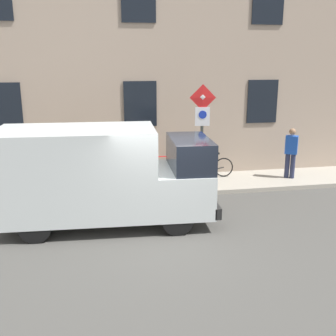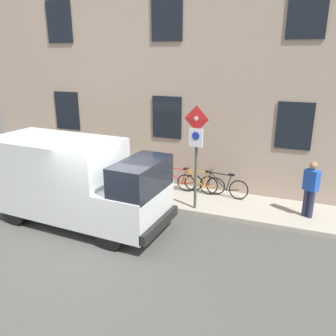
% 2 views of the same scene
% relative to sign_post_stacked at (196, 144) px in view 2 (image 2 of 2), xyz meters
% --- Properties ---
extents(ground_plane, '(80.00, 80.00, 0.00)m').
position_rel_sign_post_stacked_xyz_m(ground_plane, '(-2.78, 1.66, -2.25)').
color(ground_plane, '#474642').
extents(sidewalk_slab, '(2.04, 17.72, 0.14)m').
position_rel_sign_post_stacked_xyz_m(sidewalk_slab, '(0.81, 1.66, -2.18)').
color(sidewalk_slab, '#A1998B').
rests_on(sidewalk_slab, ground_plane).
extents(building_facade, '(0.75, 15.72, 8.29)m').
position_rel_sign_post_stacked_xyz_m(building_facade, '(2.18, 1.66, 1.89)').
color(building_facade, tan).
rests_on(building_facade, ground_plane).
extents(sign_post_stacked, '(0.18, 0.56, 3.13)m').
position_rel_sign_post_stacked_xyz_m(sign_post_stacked, '(0.00, 0.00, 0.00)').
color(sign_post_stacked, '#474C47').
rests_on(sign_post_stacked, sidewalk_slab).
extents(delivery_van, '(2.29, 5.43, 2.50)m').
position_rel_sign_post_stacked_xyz_m(delivery_van, '(-1.91, 3.07, -0.92)').
color(delivery_van, silver).
rests_on(delivery_van, ground_plane).
extents(bicycle_black, '(0.46, 1.71, 0.89)m').
position_rel_sign_post_stacked_xyz_m(bicycle_black, '(1.28, -0.62, -1.74)').
color(bicycle_black, black).
rests_on(bicycle_black, sidewalk_slab).
extents(bicycle_orange, '(0.46, 1.71, 0.89)m').
position_rel_sign_post_stacked_xyz_m(bicycle_orange, '(1.28, 0.18, -1.74)').
color(bicycle_orange, black).
rests_on(bicycle_orange, sidewalk_slab).
extents(bicycle_red, '(0.52, 1.72, 0.89)m').
position_rel_sign_post_stacked_xyz_m(bicycle_red, '(1.28, 0.99, -1.74)').
color(bicycle_red, black).
rests_on(bicycle_red, sidewalk_slab).
extents(pedestrian, '(0.43, 0.48, 1.72)m').
position_rel_sign_post_stacked_xyz_m(pedestrian, '(0.70, -3.33, -1.18)').
color(pedestrian, '#262B47').
rests_on(pedestrian, sidewalk_slab).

